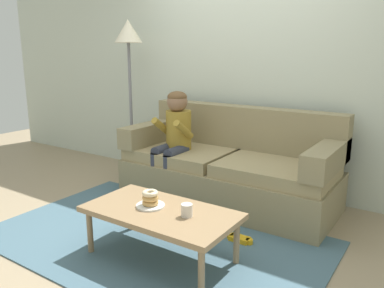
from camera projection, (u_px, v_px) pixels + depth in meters
ground at (172, 229)px, 3.33m from camera, size 10.00×10.00×0.00m
wall_back at (248, 60)px, 4.13m from camera, size 8.00×0.10×2.80m
area_rug at (154, 239)px, 3.12m from camera, size 2.68×1.65×0.01m
couch at (229, 169)px, 3.88m from camera, size 2.11×0.90×0.94m
coffee_table at (161, 215)px, 2.77m from camera, size 1.11×0.59×0.38m
person_child at (174, 134)px, 3.92m from camera, size 0.34×0.58×1.10m
plate at (150, 206)px, 2.82m from camera, size 0.21×0.21×0.01m
donut at (150, 202)px, 2.82m from camera, size 0.17×0.17×0.04m
donut_second at (150, 198)px, 2.81m from camera, size 0.17×0.17×0.04m
donut_third at (150, 193)px, 2.80m from camera, size 0.16×0.16×0.04m
mug at (187, 210)px, 2.64m from camera, size 0.08×0.08×0.09m
toy_controller at (240, 239)px, 3.08m from camera, size 0.23×0.09×0.05m
floor_lamp at (129, 49)px, 4.48m from camera, size 0.32×0.32×1.85m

